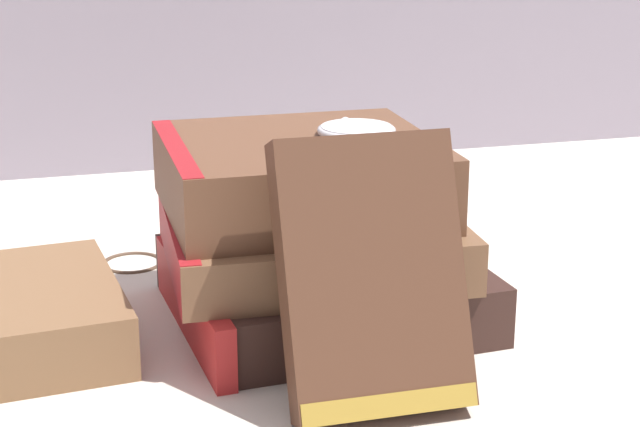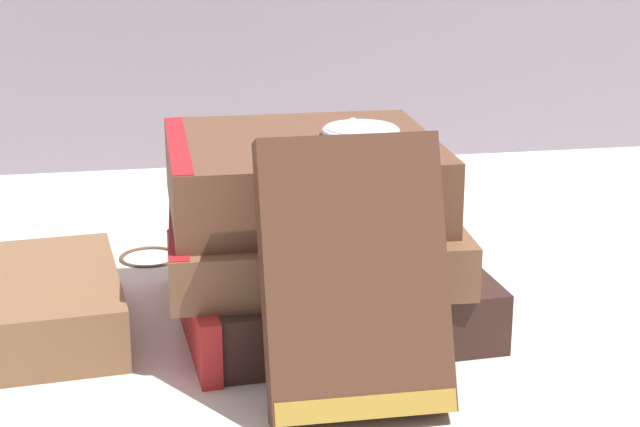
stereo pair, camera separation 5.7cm
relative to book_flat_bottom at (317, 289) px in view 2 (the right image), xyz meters
The scene contains 7 objects.
ground_plane 0.04m from the book_flat_bottom, 163.35° to the right, with size 3.00×3.00×0.00m, color beige.
book_flat_bottom is the anchor object (origin of this frame).
book_flat_middle 0.04m from the book_flat_bottom, 160.89° to the right, with size 0.18×0.16×0.03m.
book_flat_top 0.08m from the book_flat_bottom, 151.51° to the left, with size 0.17×0.15×0.05m.
book_leaning_front 0.13m from the book_flat_bottom, 90.61° to the right, with size 0.10×0.08×0.14m.
pocket_watch 0.10m from the book_flat_bottom, 17.51° to the left, with size 0.05×0.05×0.01m.
reading_glasses 0.16m from the book_flat_bottom, 120.25° to the left, with size 0.10×0.06×0.00m.
Camera 2 is at (-0.08, -0.62, 0.27)m, focal length 60.00 mm.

